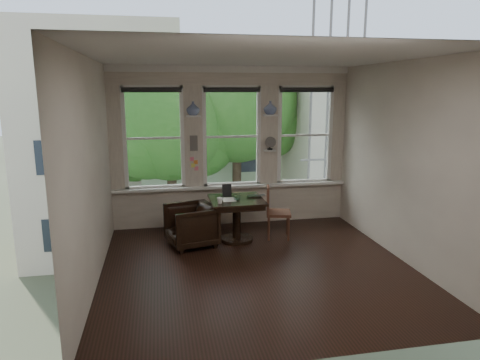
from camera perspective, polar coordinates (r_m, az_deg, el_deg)
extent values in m
plane|color=black|center=(6.44, 2.37, -11.58)|extent=(4.50, 4.50, 0.00)
plane|color=silver|center=(5.92, 2.62, 16.10)|extent=(4.50, 4.50, 0.00)
plane|color=beige|center=(8.18, -1.14, 4.41)|extent=(4.50, 0.00, 4.50)
plane|color=beige|center=(3.90, 10.10, -4.11)|extent=(4.50, 0.00, 4.50)
plane|color=beige|center=(5.91, -19.26, 0.86)|extent=(0.00, 4.50, 4.50)
plane|color=beige|center=(6.87, 21.09, 2.18)|extent=(0.00, 4.50, 4.50)
cube|color=white|center=(7.94, -6.25, 8.47)|extent=(0.26, 0.16, 0.03)
cube|color=white|center=(8.18, 4.03, 8.61)|extent=(0.26, 0.16, 0.03)
cube|color=#59544F|center=(8.01, -6.19, 4.91)|extent=(0.14, 0.06, 0.28)
imported|color=silver|center=(7.93, -6.28, 9.47)|extent=(0.24, 0.24, 0.25)
imported|color=silver|center=(8.18, 4.05, 9.58)|extent=(0.24, 0.24, 0.25)
imported|color=black|center=(7.22, -6.53, -6.03)|extent=(0.94, 0.92, 0.71)
cube|color=maroon|center=(7.19, -6.55, -5.29)|extent=(0.45, 0.45, 0.06)
imported|color=black|center=(7.40, 2.27, -2.22)|extent=(0.32, 0.22, 0.03)
imported|color=white|center=(6.99, -2.71, -2.76)|extent=(0.13, 0.13, 0.10)
imported|color=white|center=(7.18, -0.38, -2.36)|extent=(0.14, 0.14, 0.10)
cube|color=black|center=(7.42, -1.77, -1.39)|extent=(0.16, 0.08, 0.22)
cube|color=silver|center=(7.24, -1.48, -2.62)|extent=(0.24, 0.31, 0.00)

